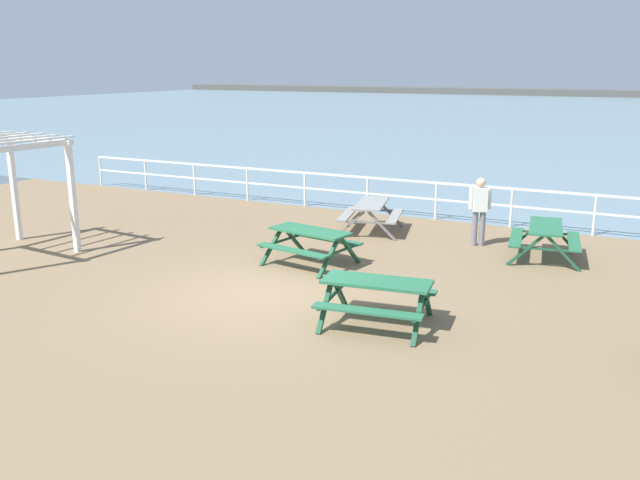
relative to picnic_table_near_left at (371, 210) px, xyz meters
The scene contains 9 objects.
ground_plane 5.64m from the picnic_table_near_left, 89.48° to the right, with size 30.00×24.00×0.20m, color #846B4C.
sea_band 47.15m from the picnic_table_near_left, 89.94° to the left, with size 142.00×90.00×0.01m, color gray.
distant_shoreline 90.15m from the picnic_table_near_left, 89.97° to the left, with size 142.00×6.00×1.80m, color #4C4C47.
seaward_railing 2.16m from the picnic_table_near_left, 88.65° to the left, with size 23.07×0.07×1.08m.
picnic_table_near_left is the anchor object (origin of this frame).
picnic_table_mid_centre 3.38m from the picnic_table_near_left, 90.80° to the right, with size 2.04×1.81×0.80m.
picnic_table_far_right 4.52m from the picnic_table_near_left, ahead, with size 1.76×1.99×0.80m.
picnic_table_seaward 6.58m from the picnic_table_near_left, 66.95° to the right, with size 1.98×1.74×0.80m.
visitor 2.89m from the picnic_table_near_left, ahead, with size 0.50×0.33×1.66m.
Camera 1 is at (6.43, -10.43, 4.23)m, focal length 37.88 mm.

